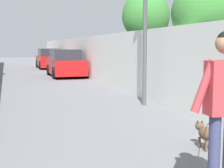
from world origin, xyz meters
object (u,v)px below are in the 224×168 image
object	(u,v)px
tree_right_mid	(205,14)
person_skateboarder	(224,100)
car_far	(49,59)
dog	(205,133)
lamp_post	(145,3)
car_near	(65,64)
tree_right_near	(146,17)

from	to	relation	value
tree_right_mid	person_skateboarder	size ratio (longest dim) A/B	1.93
car_far	dog	bearing A→B (deg)	179.79
lamp_post	dog	world-z (taller)	lamp_post
tree_right_mid	car_far	distance (m)	18.78
car_near	person_skateboarder	bearing A→B (deg)	176.43
tree_right_mid	car_far	xyz separation A→B (m)	(18.59, 1.92, -1.86)
tree_right_near	tree_right_mid	distance (m)	5.55
tree_right_near	lamp_post	distance (m)	4.94
lamp_post	car_far	xyz separation A→B (m)	(17.61, 0.60, -2.23)
tree_right_mid	car_near	world-z (taller)	tree_right_mid
lamp_post	car_near	bearing A→B (deg)	3.43
car_near	lamp_post	bearing A→B (deg)	-176.57
tree_right_mid	person_skateboarder	xyz separation A→B (m)	(-4.92, 2.91, -1.43)
tree_right_near	car_far	world-z (taller)	tree_right_near
tree_right_near	tree_right_mid	xyz separation A→B (m)	(-5.50, 0.65, -0.41)
tree_right_mid	car_near	size ratio (longest dim) A/B	0.85
person_skateboarder	dog	size ratio (longest dim) A/B	0.90
person_skateboarder	tree_right_mid	bearing A→B (deg)	-30.63
tree_right_mid	car_near	xyz separation A→B (m)	(10.98, 1.92, -1.86)
tree_right_mid	dog	bearing A→B (deg)	148.15
dog	car_far	bearing A→B (deg)	-0.21
person_skateboarder	lamp_post	bearing A→B (deg)	-15.11
lamp_post	car_far	world-z (taller)	lamp_post
person_skateboarder	car_far	world-z (taller)	person_skateboarder
car_far	tree_right_near	bearing A→B (deg)	-168.89
car_near	tree_right_mid	bearing A→B (deg)	-170.06
dog	car_near	bearing A→B (deg)	-0.32
tree_right_near	person_skateboarder	xyz separation A→B (m)	(-10.42, 3.56, -1.84)
lamp_post	car_near	xyz separation A→B (m)	(10.00, 0.60, -2.23)
tree_right_mid	car_near	distance (m)	11.30
dog	car_near	xyz separation A→B (m)	(14.20, -0.08, 0.44)
person_skateboarder	car_near	world-z (taller)	person_skateboarder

